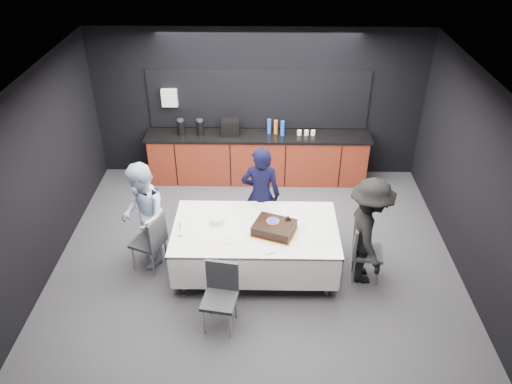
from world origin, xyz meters
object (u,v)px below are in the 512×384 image
at_px(party_table, 255,235).
at_px(plate_stack, 217,220).
at_px(person_center, 261,195).
at_px(chair_left, 152,239).
at_px(person_left, 143,216).
at_px(person_right, 368,232).
at_px(chair_right, 362,247).
at_px(champagne_flute, 179,227).
at_px(cake_assembly, 274,228).
at_px(chair_near, 221,291).

bearing_deg(party_table, plate_stack, 169.70).
distance_m(party_table, person_center, 0.79).
height_order(party_table, chair_left, chair_left).
height_order(person_left, person_right, person_left).
bearing_deg(chair_right, person_right, -23.34).
bearing_deg(person_center, plate_stack, 50.61).
bearing_deg(champagne_flute, chair_left, 152.95).
distance_m(champagne_flute, chair_left, 0.66).
distance_m(party_table, champagne_flute, 1.09).
xyz_separation_m(plate_stack, person_right, (2.10, -0.22, -0.01)).
bearing_deg(person_center, chair_left, 28.63).
relative_size(cake_assembly, person_center, 0.43).
xyz_separation_m(person_left, person_right, (3.17, -0.31, -0.01)).
xyz_separation_m(champagne_flute, person_left, (-0.58, 0.39, -0.11)).
distance_m(chair_near, person_right, 2.18).
xyz_separation_m(chair_near, person_right, (1.97, 0.89, 0.28)).
bearing_deg(person_left, chair_right, 69.46).
bearing_deg(chair_left, person_right, -2.84).
bearing_deg(champagne_flute, party_table, 11.44).
distance_m(plate_stack, person_left, 1.07).
xyz_separation_m(party_table, cake_assembly, (0.26, -0.09, 0.21)).
bearing_deg(party_table, chair_left, 178.99).
bearing_deg(chair_right, champagne_flute, -177.67).
height_order(chair_near, person_center, person_center).
relative_size(chair_near, person_right, 0.57).
bearing_deg(person_right, champagne_flute, 89.08).
bearing_deg(person_center, party_table, 88.20).
bearing_deg(person_right, cake_assembly, 85.90).
bearing_deg(cake_assembly, party_table, 160.14).
xyz_separation_m(chair_right, person_right, (0.05, -0.02, 0.28)).
bearing_deg(plate_stack, person_right, -6.09).
bearing_deg(chair_left, person_center, 25.28).
distance_m(chair_left, person_left, 0.35).
xyz_separation_m(plate_stack, chair_right, (2.05, -0.20, -0.30)).
xyz_separation_m(party_table, chair_left, (-1.49, 0.03, -0.11)).
distance_m(cake_assembly, chair_near, 1.18).
relative_size(chair_left, chair_near, 1.00).
height_order(party_table, person_center, person_center).
relative_size(chair_near, person_center, 0.56).
xyz_separation_m(chair_right, chair_near, (-1.93, -0.91, 0.00)).
xyz_separation_m(party_table, person_right, (1.55, -0.12, 0.18)).
relative_size(chair_right, person_left, 0.56).
bearing_deg(party_table, person_left, 173.46).
bearing_deg(champagne_flute, chair_near, -52.64).
bearing_deg(person_right, chair_right, 63.89).
xyz_separation_m(cake_assembly, person_left, (-1.87, 0.28, -0.03)).
height_order(plate_stack, person_right, person_right).
distance_m(party_table, chair_right, 1.52).
height_order(party_table, champagne_flute, champagne_flute).
relative_size(person_left, person_right, 1.01).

